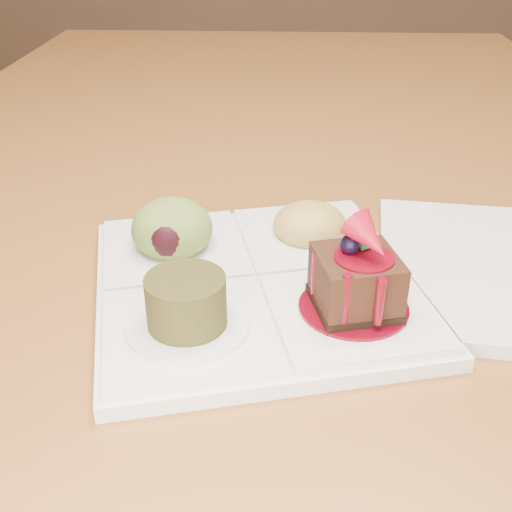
{
  "coord_description": "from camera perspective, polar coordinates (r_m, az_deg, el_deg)",
  "views": [
    {
      "loc": [
        0.02,
        -0.64,
        1.04
      ],
      "look_at": [
        -0.0,
        -0.2,
        0.79
      ],
      "focal_mm": 45.0,
      "sensor_mm": 36.0,
      "label": 1
    }
  ],
  "objects": [
    {
      "name": "dining_table",
      "position": [
        0.73,
        1.12,
        0.94
      ],
      "size": [
        1.0,
        1.8,
        0.75
      ],
      "color": "brown",
      "rests_on": "ground"
    },
    {
      "name": "sampler_plate",
      "position": [
        0.52,
        -0.28,
        -1.28
      ],
      "size": [
        0.3,
        0.3,
        0.1
      ],
      "rotation": [
        0.0,
        0.0,
        0.24
      ],
      "color": "white",
      "rests_on": "dining_table"
    }
  ]
}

